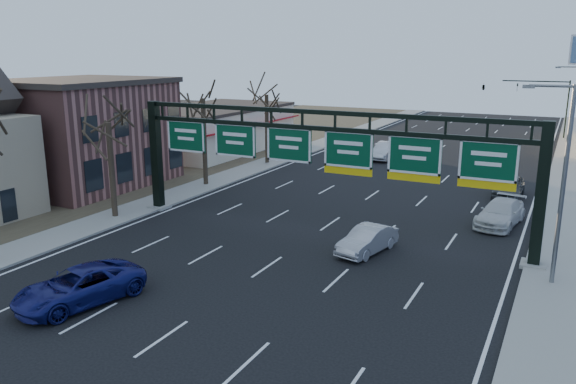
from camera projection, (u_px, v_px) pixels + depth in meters
The scene contains 19 objects.
ground at pixel (246, 281), 25.94m from camera, with size 160.00×160.00×0.00m, color black.
sidewalk_left at pixel (239, 173), 48.85m from camera, with size 3.00×120.00×0.12m, color gray.
sidewalk_right at pixel (565, 209), 37.57m from camera, with size 3.00×120.00×0.12m, color gray.
dirt_strip_left at pixel (132, 161), 54.24m from camera, with size 21.00×120.00×0.06m, color #473D2B.
lane_markings at pixel (381, 189), 43.22m from camera, with size 21.60×120.00×0.01m, color white.
sign_gantry at pixel (321, 155), 31.66m from camera, with size 24.60×1.20×7.20m.
brick_block at pixel (83, 132), 43.91m from camera, with size 10.40×12.40×8.30m.
cream_strip at pixel (214, 128), 59.89m from camera, with size 10.90×18.40×4.70m.
tree_gantry at pixel (107, 106), 34.17m from camera, with size 3.60×3.60×8.48m.
tree_mid at pixel (202, 85), 42.63m from camera, with size 3.60×3.60×9.24m.
tree_far at pixel (266, 83), 51.36m from camera, with size 3.60×3.60×8.86m.
streetlight_near at pixel (561, 175), 24.40m from camera, with size 2.15×0.22×9.00m.
streetlight_far at pixel (573, 108), 53.77m from camera, with size 2.15×0.22×9.00m.
traffic_signal_mast at pixel (514, 91), 69.62m from camera, with size 10.16×0.54×7.00m.
car_blue_suv at pixel (79, 286), 23.53m from camera, with size 2.50×5.42×1.51m, color navy.
car_silver_sedan at pixel (367, 240), 29.50m from camera, with size 1.46×4.18×1.38m, color #A6A6AB.
car_white_wagon at pixel (500, 213), 34.21m from camera, with size 2.10×5.16×1.50m, color silver.
car_grey_far at pixel (509, 186), 40.63m from camera, with size 1.94×4.82×1.64m, color #383B3D.
car_silver_distant at pixel (386, 151), 55.17m from camera, with size 1.76×5.05×1.66m, color #B9B9BE.
Camera 1 is at (12.70, -20.64, 10.32)m, focal length 35.00 mm.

